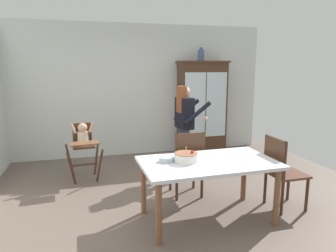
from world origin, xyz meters
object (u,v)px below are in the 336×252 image
dining_table (208,168)px  dining_chair_right_end (280,168)px  dining_chair_far_side (188,160)px  serving_bowl (166,159)px  high_chair_with_toddler (83,141)px  adult_person (185,120)px  ceramic_vase (201,55)px  birthday_cake (186,157)px  china_cabinet (202,107)px

dining_table → dining_chair_right_end: dining_chair_right_end is taller
dining_chair_far_side → dining_table: bearing=93.3°
serving_bowl → dining_chair_right_end: bearing=-3.9°
high_chair_with_toddler → adult_person: adult_person is taller
serving_bowl → dining_chair_right_end: size_ratio=0.19×
ceramic_vase → birthday_cake: (-1.27, -2.82, -1.28)m
high_chair_with_toddler → dining_chair_right_end: size_ratio=0.99×
china_cabinet → high_chair_with_toddler: bearing=-156.9°
high_chair_with_toddler → birthday_cake: size_ratio=3.39×
dining_table → dining_chair_far_side: 0.69m
china_cabinet → dining_table: size_ratio=1.21×
china_cabinet → birthday_cake: (-1.32, -2.81, -0.19)m
adult_person → birthday_cake: bearing=154.5°
adult_person → serving_bowl: adult_person is taller
china_cabinet → birthday_cake: 3.11m
ceramic_vase → high_chair_with_toddler: size_ratio=0.28×
china_cabinet → dining_table: 3.07m
high_chair_with_toddler → birthday_cake: 2.11m
ceramic_vase → dining_chair_right_end: size_ratio=0.28×
dining_table → china_cabinet: bearing=69.8°
birthday_cake → dining_chair_far_side: bearing=68.6°
china_cabinet → adult_person: 1.52m
high_chair_with_toddler → adult_person: size_ratio=0.62×
serving_bowl → dining_chair_right_end: 1.52m
ceramic_vase → dining_chair_far_side: (-1.03, -2.19, -1.52)m
birthday_cake → dining_chair_far_side: size_ratio=0.29×
dining_table → dining_chair_far_side: bearing=91.5°
dining_chair_right_end → dining_chair_far_side: bearing=57.1°
birthday_cake → dining_chair_far_side: dining_chair_far_side is taller
ceramic_vase → dining_chair_right_end: bearing=-89.7°
ceramic_vase → dining_chair_far_side: 2.86m
high_chair_with_toddler → birthday_cake: bearing=-60.7°
china_cabinet → serving_bowl: bearing=-119.2°
dining_chair_far_side → dining_chair_right_end: 1.23m
ceramic_vase → serving_bowl: ceramic_vase is taller
adult_person → china_cabinet: bearing=-40.1°
dining_chair_right_end → adult_person: bearing=26.3°
serving_bowl → dining_chair_far_side: size_ratio=0.19×
dining_table → birthday_cake: size_ratio=5.80×
high_chair_with_toddler → dining_chair_right_end: (2.45, -1.79, -0.10)m
adult_person → dining_table: bearing=164.1°
dining_chair_far_side → dining_chair_right_end: bearing=149.4°
china_cabinet → dining_chair_right_end: 2.88m
adult_person → dining_table: 1.63m
ceramic_vase → serving_bowl: 3.39m
china_cabinet → birthday_cake: china_cabinet is taller
birthday_cake → dining_chair_right_end: bearing=-1.4°
dining_table → birthday_cake: birthday_cake is taller
china_cabinet → serving_bowl: china_cabinet is taller
china_cabinet → dining_chair_far_side: (-1.07, -2.18, -0.43)m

